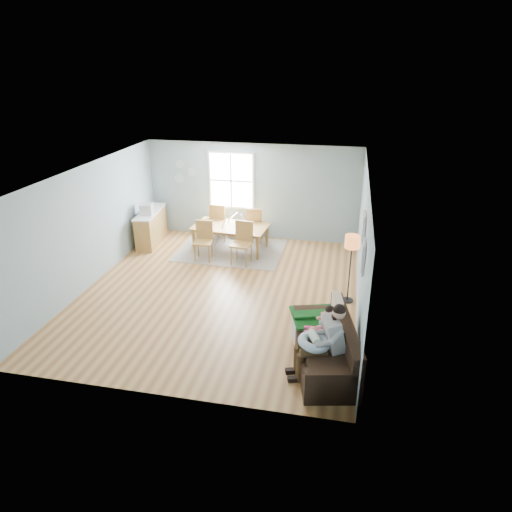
% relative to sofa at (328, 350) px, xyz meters
% --- Properties ---
extents(room, '(8.40, 9.40, 3.90)m').
position_rel_sofa_xyz_m(room, '(-2.51, 2.19, 2.13)').
color(room, '#965F35').
extents(window, '(1.32, 0.08, 1.62)m').
position_rel_sofa_xyz_m(window, '(-3.11, 5.65, 1.36)').
color(window, silver).
rests_on(window, room).
extents(pictures, '(0.05, 1.34, 0.74)m').
position_rel_sofa_xyz_m(pictures, '(0.46, 1.14, 1.56)').
color(pictures, silver).
rests_on(pictures, room).
extents(wall_plates, '(0.67, 0.02, 0.66)m').
position_rel_sofa_xyz_m(wall_plates, '(-4.51, 5.66, 1.54)').
color(wall_plates, '#9CB5BB').
rests_on(wall_plates, room).
extents(sofa, '(1.28, 2.19, 0.83)m').
position_rel_sofa_xyz_m(sofa, '(0.00, 0.00, 0.00)').
color(sofa, black).
rests_on(sofa, room).
extents(green_throw, '(1.14, 1.05, 0.04)m').
position_rel_sofa_xyz_m(green_throw, '(-0.22, 0.65, 0.23)').
color(green_throw, '#145B16').
rests_on(green_throw, sofa).
extents(beige_pillow, '(0.22, 0.51, 0.50)m').
position_rel_sofa_xyz_m(beige_pillow, '(0.10, 0.57, 0.46)').
color(beige_pillow, '#C7B498').
rests_on(beige_pillow, sofa).
extents(father, '(0.97, 0.62, 1.32)m').
position_rel_sofa_xyz_m(father, '(-0.07, -0.32, 0.41)').
color(father, '#98989B').
rests_on(father, sofa).
extents(nursing_pillow, '(0.59, 0.58, 0.21)m').
position_rel_sofa_xyz_m(nursing_pillow, '(-0.22, -0.35, 0.35)').
color(nursing_pillow, '#C6E3F8').
rests_on(nursing_pillow, father).
extents(infant, '(0.24, 0.39, 0.14)m').
position_rel_sofa_xyz_m(infant, '(-0.23, -0.31, 0.44)').
color(infant, silver).
rests_on(infant, nursing_pillow).
extents(toddler, '(0.53, 0.27, 0.82)m').
position_rel_sofa_xyz_m(toddler, '(-0.11, 0.17, 0.41)').
color(toddler, silver).
rests_on(toddler, sofa).
extents(floor_lamp, '(0.30, 0.30, 1.50)m').
position_rel_sofa_xyz_m(floor_lamp, '(0.29, 2.32, 0.95)').
color(floor_lamp, black).
rests_on(floor_lamp, room).
extents(storage_cube, '(0.51, 0.49, 0.45)m').
position_rel_sofa_xyz_m(storage_cube, '(-0.47, 0.63, -0.07)').
color(storage_cube, silver).
rests_on(storage_cube, room).
extents(rug, '(2.83, 2.17, 0.01)m').
position_rel_sofa_xyz_m(rug, '(-2.88, 4.54, -0.29)').
color(rug, gray).
rests_on(rug, room).
extents(dining_table, '(2.05, 1.26, 0.69)m').
position_rel_sofa_xyz_m(dining_table, '(-2.88, 4.54, 0.05)').
color(dining_table, brown).
rests_on(dining_table, rug).
extents(chair_sw, '(0.50, 0.50, 1.02)m').
position_rel_sofa_xyz_m(chair_sw, '(-3.40, 3.86, 0.29)').
color(chair_sw, olive).
rests_on(chair_sw, rug).
extents(chair_se, '(0.54, 0.54, 1.08)m').
position_rel_sofa_xyz_m(chair_se, '(-2.38, 3.85, 0.33)').
color(chair_se, olive).
rests_on(chair_se, rug).
extents(chair_nw, '(0.55, 0.55, 1.08)m').
position_rel_sofa_xyz_m(chair_nw, '(-3.38, 5.23, 0.33)').
color(chair_nw, olive).
rests_on(chair_nw, rug).
extents(chair_ne, '(0.49, 0.49, 1.04)m').
position_rel_sofa_xyz_m(chair_ne, '(-2.36, 5.22, 0.31)').
color(chair_ne, olive).
rests_on(chair_ne, rug).
extents(counter, '(0.67, 1.69, 0.92)m').
position_rel_sofa_xyz_m(counter, '(-5.21, 4.69, 0.17)').
color(counter, brown).
rests_on(counter, room).
extents(monitor, '(0.37, 0.36, 0.30)m').
position_rel_sofa_xyz_m(monitor, '(-5.16, 4.38, 0.78)').
color(monitor, '#BCBCC1').
rests_on(monitor, counter).
extents(baby_swing, '(1.04, 1.06, 0.97)m').
position_rel_sofa_xyz_m(baby_swing, '(-2.79, 4.62, 0.14)').
color(baby_swing, '#BCBCC1').
rests_on(baby_swing, room).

